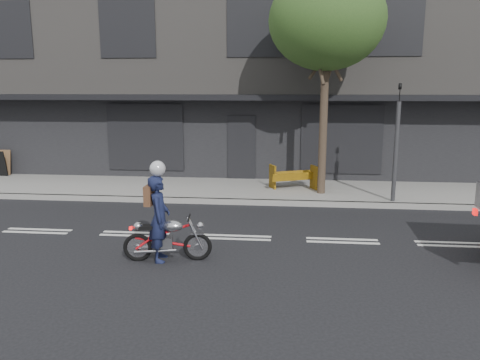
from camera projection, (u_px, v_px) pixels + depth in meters
name	position (u px, v px, depth m)	size (l,w,h in m)	color
ground	(236.00, 238.00, 10.73)	(80.00, 80.00, 0.00)	black
sidewalk	(252.00, 190.00, 15.30)	(32.00, 3.20, 0.15)	gray
kerb	(248.00, 202.00, 13.74)	(32.00, 0.20, 0.15)	gray
building_main	(264.00, 73.00, 20.97)	(26.00, 10.00, 8.00)	slate
street_tree	(327.00, 21.00, 13.58)	(3.40, 3.40, 6.74)	#382B21
traffic_light_pole	(396.00, 150.00, 13.26)	(0.12, 0.12, 3.50)	#2D2D30
motorcycle	(167.00, 238.00, 9.24)	(1.75, 0.51, 0.90)	black
rider	(159.00, 218.00, 9.18)	(0.63, 0.41, 1.72)	#151B3B
construction_barrier	(293.00, 178.00, 14.91)	(1.43, 0.57, 0.80)	#FFAB0D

